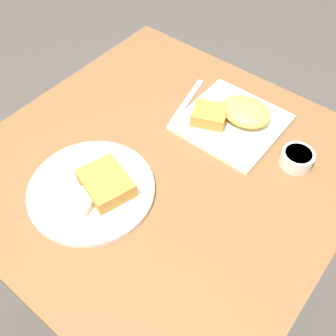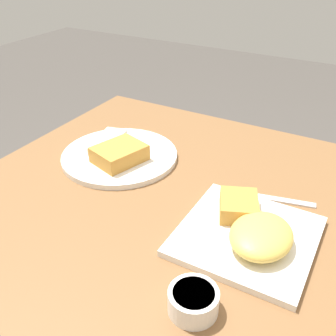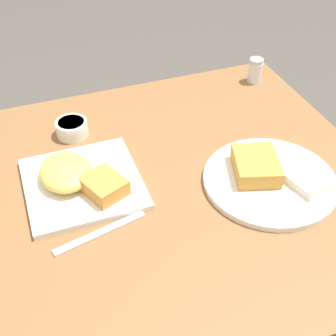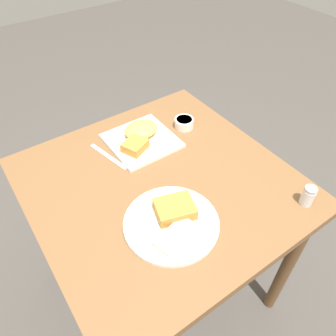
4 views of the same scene
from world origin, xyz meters
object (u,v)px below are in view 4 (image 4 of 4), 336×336
at_px(sauce_ramekin, 184,123).
at_px(butter_knife, 108,156).
at_px(plate_oval_far, 172,221).
at_px(salt_shaker, 308,197).
at_px(plate_square_near, 141,137).

relative_size(sauce_ramekin, butter_knife, 0.40).
xyz_separation_m(plate_oval_far, salt_shaker, (-0.41, 0.18, 0.02)).
bearing_deg(butter_knife, plate_square_near, 80.78).
height_order(plate_oval_far, sauce_ramekin, plate_oval_far).
distance_m(plate_square_near, sauce_ramekin, 0.20).
bearing_deg(sauce_ramekin, plate_oval_far, 48.89).
bearing_deg(plate_oval_far, butter_knife, -87.09).
relative_size(plate_square_near, plate_oval_far, 0.84).
distance_m(plate_square_near, butter_knife, 0.15).
height_order(plate_square_near, salt_shaker, salt_shaker).
xyz_separation_m(plate_square_near, butter_knife, (0.15, 0.01, -0.02)).
height_order(plate_oval_far, butter_knife, plate_oval_far).
bearing_deg(plate_oval_far, plate_square_near, -108.03).
xyz_separation_m(plate_square_near, salt_shaker, (-0.28, 0.58, 0.01)).
distance_m(salt_shaker, butter_knife, 0.71).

